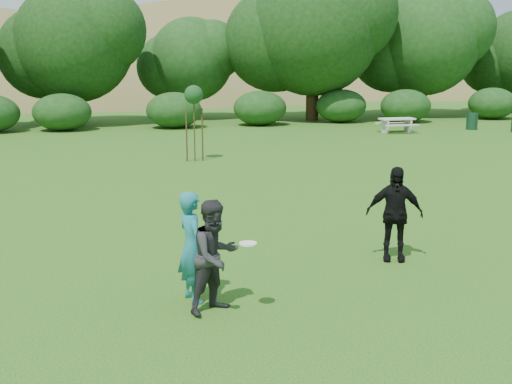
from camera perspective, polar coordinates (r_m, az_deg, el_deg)
ground at (r=10.97m, az=3.95°, el=-8.79°), size 120.00×120.00×0.00m
player_teal at (r=10.32m, az=-5.72°, el=-4.86°), size 0.58×0.75×1.81m
player_grey at (r=9.87m, az=-3.64°, el=-5.73°), size 1.08×1.01×1.77m
player_black at (r=12.61m, az=12.19°, el=-1.90°), size 1.17×0.80×1.85m
trash_can_near at (r=36.89m, az=18.65°, el=5.98°), size 0.60×0.60×0.90m
frisbee at (r=9.64m, az=-0.71°, el=-4.60°), size 0.27×0.27×0.03m
sapling at (r=24.21m, az=-5.56°, el=8.42°), size 0.70×0.70×2.85m
picnic_table at (r=34.31m, az=12.41°, el=6.03°), size 1.80×1.48×0.76m
hillside at (r=79.82m, az=-12.17°, el=0.20°), size 150.00×72.00×52.00m
tree_row at (r=38.97m, az=-4.94°, el=13.35°), size 53.92×10.38×9.62m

